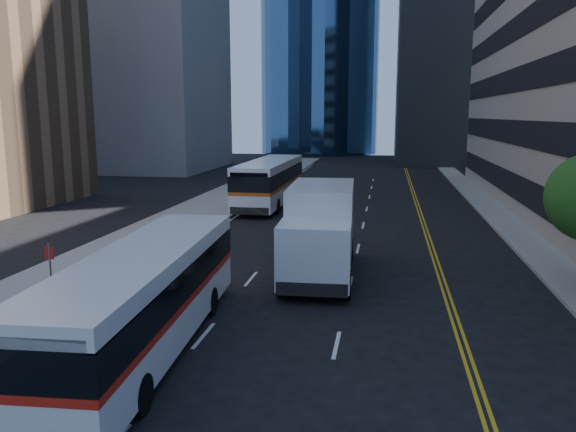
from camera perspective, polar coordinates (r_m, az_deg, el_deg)
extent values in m
plane|color=black|center=(14.90, 2.26, -15.81)|extent=(160.00, 160.00, 0.00)
cube|color=gray|center=(40.70, -7.71, 1.02)|extent=(5.00, 90.00, 0.15)
cube|color=gray|center=(39.48, 20.38, 0.18)|extent=(2.00, 90.00, 0.15)
cube|color=gray|center=(72.56, -15.20, 18.60)|extent=(18.00, 18.00, 35.00)
cube|color=white|center=(16.45, -14.20, -10.36)|extent=(3.12, 11.29, 1.02)
cube|color=red|center=(16.25, -14.30, -8.36)|extent=(3.14, 11.32, 0.20)
cube|color=black|center=(16.10, -14.38, -6.64)|extent=(3.14, 11.32, 0.84)
cube|color=white|center=(15.92, -14.49, -4.23)|extent=(3.12, 11.29, 0.47)
cylinder|color=black|center=(14.26, -23.29, -15.86)|extent=(0.34, 0.95, 0.93)
cylinder|color=black|center=(13.38, -14.76, -17.12)|extent=(0.34, 0.95, 0.93)
cylinder|color=black|center=(19.57, -14.12, -8.16)|extent=(0.34, 0.95, 0.93)
cylinder|color=black|center=(18.94, -7.86, -8.56)|extent=(0.34, 0.95, 0.93)
cube|color=white|center=(41.29, -1.82, 2.46)|extent=(2.81, 12.62, 1.16)
cube|color=#D25313|center=(41.20, -1.83, 3.40)|extent=(2.83, 12.64, 0.23)
cube|color=black|center=(41.14, -1.83, 4.20)|extent=(2.83, 12.64, 0.95)
cube|color=white|center=(41.06, -1.84, 5.29)|extent=(2.81, 12.62, 0.53)
cylinder|color=black|center=(38.01, -4.85, 1.11)|extent=(0.32, 1.05, 1.05)
cylinder|color=black|center=(37.44, -1.17, 1.00)|extent=(0.32, 1.05, 1.05)
cylinder|color=black|center=(44.86, -2.48, 2.54)|extent=(0.32, 1.05, 1.05)
cylinder|color=black|center=(44.38, 0.66, 2.46)|extent=(0.32, 1.05, 1.05)
cube|color=silver|center=(20.37, 2.72, -3.87)|extent=(2.71, 2.51, 2.28)
cube|color=black|center=(19.27, 2.48, -3.37)|extent=(2.41, 0.17, 1.19)
cube|color=silver|center=(23.94, 3.46, -0.15)|extent=(2.85, 5.33, 2.82)
cube|color=black|center=(23.13, 3.21, -4.66)|extent=(2.34, 7.25, 0.27)
cylinder|color=black|center=(20.57, -0.66, -6.77)|extent=(0.35, 1.06, 1.04)
cylinder|color=black|center=(20.39, 5.98, -6.98)|extent=(0.35, 1.06, 1.04)
cylinder|color=black|center=(25.77, 1.00, -3.26)|extent=(0.35, 1.06, 1.04)
cylinder|color=black|center=(25.62, 6.27, -3.40)|extent=(0.35, 1.06, 1.04)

